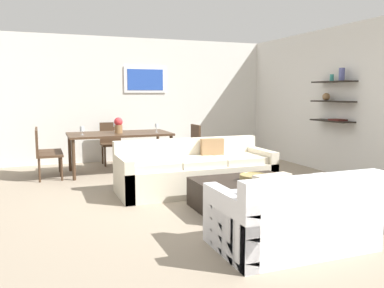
{
  "coord_description": "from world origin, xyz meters",
  "views": [
    {
      "loc": [
        -2.08,
        -5.27,
        1.51
      ],
      "look_at": [
        0.02,
        0.2,
        0.75
      ],
      "focal_mm": 37.31,
      "sensor_mm": 36.0,
      "label": 1
    }
  ],
  "objects_px": {
    "sofa_beige": "(195,172)",
    "wine_glass_left_near": "(82,129)",
    "coffee_table": "(246,195)",
    "dining_chair_head": "(111,140)",
    "dining_chair_right_near": "(190,144)",
    "dining_chair_left_far": "(44,148)",
    "loveseat_white": "(292,218)",
    "wine_glass_head": "(115,125)",
    "wine_glass_right_near": "(157,126)",
    "dining_chair_left_near": "(44,151)",
    "centerpiece_vase": "(118,125)",
    "decorative_bowl": "(253,177)",
    "dining_table": "(119,136)"
  },
  "relations": [
    {
      "from": "sofa_beige",
      "to": "wine_glass_left_near",
      "type": "relative_size",
      "value": 15.1
    },
    {
      "from": "coffee_table",
      "to": "dining_chair_head",
      "type": "height_order",
      "value": "dining_chair_head"
    },
    {
      "from": "coffee_table",
      "to": "dining_chair_right_near",
      "type": "relative_size",
      "value": 1.46
    },
    {
      "from": "sofa_beige",
      "to": "dining_chair_left_far",
      "type": "xyz_separation_m",
      "value": [
        -2.16,
        2.11,
        0.21
      ]
    },
    {
      "from": "loveseat_white",
      "to": "wine_glass_head",
      "type": "height_order",
      "value": "wine_glass_head"
    },
    {
      "from": "wine_glass_right_near",
      "to": "loveseat_white",
      "type": "bearing_deg",
      "value": -87.83
    },
    {
      "from": "dining_chair_left_near",
      "to": "centerpiece_vase",
      "type": "relative_size",
      "value": 2.97
    },
    {
      "from": "loveseat_white",
      "to": "dining_chair_left_far",
      "type": "bearing_deg",
      "value": 115.82
    },
    {
      "from": "sofa_beige",
      "to": "wine_glass_right_near",
      "type": "xyz_separation_m",
      "value": [
        -0.11,
        1.76,
        0.58
      ]
    },
    {
      "from": "sofa_beige",
      "to": "wine_glass_head",
      "type": "relative_size",
      "value": 13.61
    },
    {
      "from": "loveseat_white",
      "to": "wine_glass_head",
      "type": "xyz_separation_m",
      "value": [
        -0.85,
        4.77,
        0.58
      ]
    },
    {
      "from": "centerpiece_vase",
      "to": "wine_glass_right_near",
      "type": "bearing_deg",
      "value": -6.91
    },
    {
      "from": "wine_glass_left_near",
      "to": "dining_chair_right_near",
      "type": "bearing_deg",
      "value": -2.87
    },
    {
      "from": "dining_chair_right_near",
      "to": "wine_glass_left_near",
      "type": "distance_m",
      "value": 2.08
    },
    {
      "from": "dining_chair_head",
      "to": "decorative_bowl",
      "type": "bearing_deg",
      "value": -74.38
    },
    {
      "from": "wine_glass_head",
      "to": "centerpiece_vase",
      "type": "height_order",
      "value": "centerpiece_vase"
    },
    {
      "from": "dining_chair_left_near",
      "to": "wine_glass_head",
      "type": "relative_size",
      "value": 5.03
    },
    {
      "from": "dining_chair_left_near",
      "to": "dining_chair_head",
      "type": "distance_m",
      "value": 1.77
    },
    {
      "from": "dining_chair_left_far",
      "to": "dining_chair_right_near",
      "type": "bearing_deg",
      "value": -9.57
    },
    {
      "from": "dining_chair_head",
      "to": "wine_glass_head",
      "type": "distance_m",
      "value": 0.59
    },
    {
      "from": "sofa_beige",
      "to": "wine_glass_right_near",
      "type": "height_order",
      "value": "wine_glass_right_near"
    },
    {
      "from": "dining_chair_left_near",
      "to": "wine_glass_right_near",
      "type": "relative_size",
      "value": 5.26
    },
    {
      "from": "sofa_beige",
      "to": "loveseat_white",
      "type": "relative_size",
      "value": 1.6
    },
    {
      "from": "wine_glass_right_near",
      "to": "wine_glass_head",
      "type": "height_order",
      "value": "wine_glass_head"
    },
    {
      "from": "wine_glass_right_near",
      "to": "wine_glass_head",
      "type": "relative_size",
      "value": 0.96
    },
    {
      "from": "centerpiece_vase",
      "to": "dining_chair_right_near",
      "type": "bearing_deg",
      "value": -7.86
    },
    {
      "from": "loveseat_white",
      "to": "wine_glass_right_near",
      "type": "xyz_separation_m",
      "value": [
        -0.16,
        4.2,
        0.58
      ]
    },
    {
      "from": "wine_glass_right_near",
      "to": "dining_chair_left_far",
      "type": "bearing_deg",
      "value": 170.21
    },
    {
      "from": "dining_chair_right_near",
      "to": "centerpiece_vase",
      "type": "distance_m",
      "value": 1.44
    },
    {
      "from": "wine_glass_left_near",
      "to": "centerpiece_vase",
      "type": "relative_size",
      "value": 0.53
    },
    {
      "from": "wine_glass_head",
      "to": "centerpiece_vase",
      "type": "bearing_deg",
      "value": -92.54
    },
    {
      "from": "dining_chair_head",
      "to": "wine_glass_left_near",
      "type": "relative_size",
      "value": 5.58
    },
    {
      "from": "dining_chair_right_near",
      "to": "loveseat_white",
      "type": "bearing_deg",
      "value": -96.9
    },
    {
      "from": "dining_chair_left_near",
      "to": "dining_chair_right_near",
      "type": "xyz_separation_m",
      "value": [
        2.7,
        0.0,
        0.0
      ]
    },
    {
      "from": "decorative_bowl",
      "to": "centerpiece_vase",
      "type": "height_order",
      "value": "centerpiece_vase"
    },
    {
      "from": "coffee_table",
      "to": "dining_table",
      "type": "xyz_separation_m",
      "value": [
        -1.06,
        3.05,
        0.5
      ]
    },
    {
      "from": "dining_chair_head",
      "to": "wine_glass_head",
      "type": "height_order",
      "value": "wine_glass_head"
    },
    {
      "from": "dining_chair_left_near",
      "to": "dining_chair_head",
      "type": "bearing_deg",
      "value": 40.2
    },
    {
      "from": "sofa_beige",
      "to": "dining_chair_head",
      "type": "xyz_separation_m",
      "value": [
        -0.81,
        2.8,
        0.21
      ]
    },
    {
      "from": "coffee_table",
      "to": "dining_chair_head",
      "type": "distance_m",
      "value": 4.11
    },
    {
      "from": "coffee_table",
      "to": "wine_glass_left_near",
      "type": "xyz_separation_m",
      "value": [
        -1.75,
        2.92,
        0.67
      ]
    },
    {
      "from": "wine_glass_left_near",
      "to": "loveseat_white",
      "type": "bearing_deg",
      "value": -69.77
    },
    {
      "from": "coffee_table",
      "to": "loveseat_white",
      "type": "bearing_deg",
      "value": -99.0
    },
    {
      "from": "wine_glass_right_near",
      "to": "centerpiece_vase",
      "type": "bearing_deg",
      "value": 173.09
    },
    {
      "from": "dining_chair_left_far",
      "to": "wine_glass_left_near",
      "type": "relative_size",
      "value": 5.58
    },
    {
      "from": "dining_chair_head",
      "to": "dining_chair_right_near",
      "type": "bearing_deg",
      "value": -40.2
    },
    {
      "from": "sofa_beige",
      "to": "wine_glass_head",
      "type": "xyz_separation_m",
      "value": [
        -0.81,
        2.33,
        0.58
      ]
    },
    {
      "from": "dining_chair_head",
      "to": "wine_glass_left_near",
      "type": "bearing_deg",
      "value": -123.79
    },
    {
      "from": "loveseat_white",
      "to": "dining_chair_left_far",
      "type": "relative_size",
      "value": 1.69
    },
    {
      "from": "dining_chair_left_near",
      "to": "centerpiece_vase",
      "type": "height_order",
      "value": "centerpiece_vase"
    }
  ]
}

